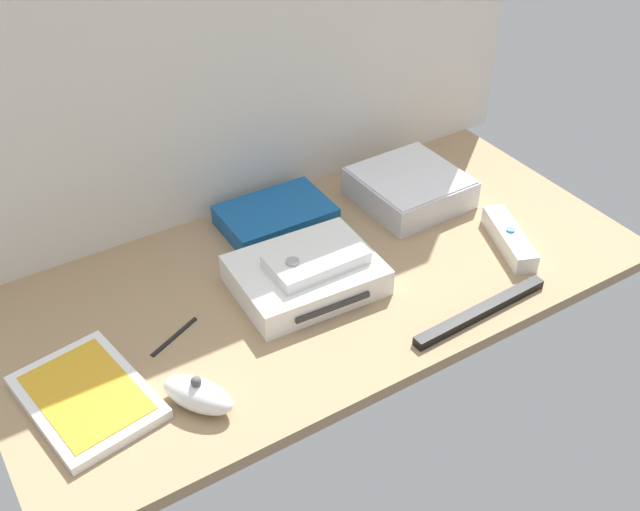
# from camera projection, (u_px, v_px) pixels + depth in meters

# --- Properties ---
(ground_plane) EXTENTS (1.00, 0.48, 0.02)m
(ground_plane) POSITION_uv_depth(u_px,v_px,m) (320.00, 281.00, 1.19)
(ground_plane) COLOR #9E7F5B
(ground_plane) RESTS_ON ground
(back_wall) EXTENTS (1.10, 0.01, 0.64)m
(back_wall) POSITION_uv_depth(u_px,v_px,m) (233.00, 22.00, 1.15)
(back_wall) COLOR silver
(back_wall) RESTS_ON ground
(game_console) EXTENTS (0.22, 0.17, 0.04)m
(game_console) POSITION_uv_depth(u_px,v_px,m) (306.00, 275.00, 1.15)
(game_console) COLOR white
(game_console) RESTS_ON ground_plane
(mini_computer) EXTENTS (0.17, 0.17, 0.05)m
(mini_computer) POSITION_uv_depth(u_px,v_px,m) (409.00, 187.00, 1.33)
(mini_computer) COLOR silver
(mini_computer) RESTS_ON ground_plane
(game_case) EXTENTS (0.16, 0.21, 0.02)m
(game_case) POSITION_uv_depth(u_px,v_px,m) (87.00, 397.00, 0.98)
(game_case) COLOR white
(game_case) RESTS_ON ground_plane
(network_router) EXTENTS (0.18, 0.13, 0.03)m
(network_router) POSITION_uv_depth(u_px,v_px,m) (276.00, 216.00, 1.28)
(network_router) COLOR #145193
(network_router) RESTS_ON ground_plane
(remote_wand) EXTENTS (0.09, 0.15, 0.03)m
(remote_wand) POSITION_uv_depth(u_px,v_px,m) (509.00, 238.00, 1.23)
(remote_wand) COLOR white
(remote_wand) RESTS_ON ground_plane
(remote_nunchuk) EXTENTS (0.09, 0.11, 0.05)m
(remote_nunchuk) POSITION_uv_depth(u_px,v_px,m) (198.00, 395.00, 0.96)
(remote_nunchuk) COLOR white
(remote_nunchuk) RESTS_ON ground_plane
(remote_classic_pad) EXTENTS (0.14, 0.08, 0.02)m
(remote_classic_pad) POSITION_uv_depth(u_px,v_px,m) (316.00, 259.00, 1.13)
(remote_classic_pad) COLOR white
(remote_classic_pad) RESTS_ON game_console
(sensor_bar) EXTENTS (0.24, 0.03, 0.01)m
(sensor_bar) POSITION_uv_depth(u_px,v_px,m) (481.00, 311.00, 1.11)
(sensor_bar) COLOR black
(sensor_bar) RESTS_ON ground_plane
(stylus_pen) EXTENTS (0.08, 0.04, 0.01)m
(stylus_pen) POSITION_uv_depth(u_px,v_px,m) (174.00, 335.00, 1.07)
(stylus_pen) COLOR black
(stylus_pen) RESTS_ON ground_plane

